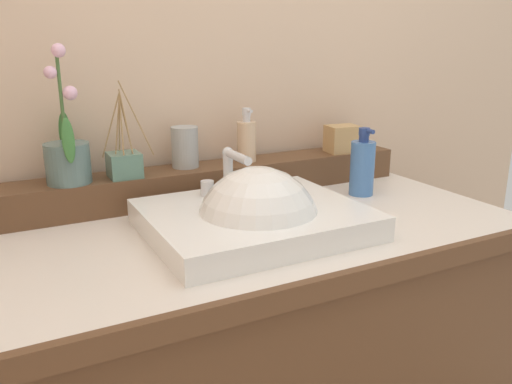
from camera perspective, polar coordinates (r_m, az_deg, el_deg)
wall_back at (r=1.56m, az=-7.59°, el=19.09°), size 2.70×0.20×2.67m
vanity_cabinet at (r=1.43m, az=0.31°, el=-19.40°), size 1.20×0.67×0.85m
back_ledge at (r=1.43m, az=-4.37°, el=1.36°), size 1.13×0.13×0.09m
sink_basin at (r=1.15m, az=0.06°, el=-3.63°), size 0.47×0.39×0.29m
potted_plant at (r=1.30m, az=-20.09°, el=3.94°), size 0.10×0.14×0.32m
soap_dispenser at (r=1.45m, az=-1.04°, el=5.77°), size 0.05×0.06×0.15m
tumbler_cup at (r=1.39m, az=-7.84°, el=4.93°), size 0.07×0.07×0.11m
reed_diffuser at (r=1.32m, az=-14.32°, el=3.03°), size 0.12×0.08×0.24m
trinket_box at (r=1.60m, az=9.49°, el=5.80°), size 0.10×0.09×0.08m
lotion_bottle at (r=1.45m, az=11.64°, el=2.76°), size 0.07×0.07×0.19m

